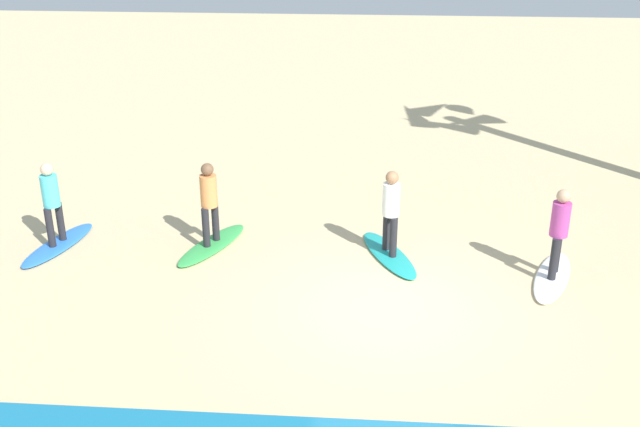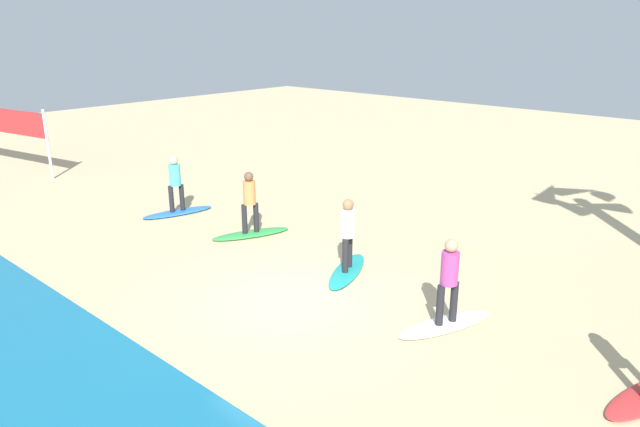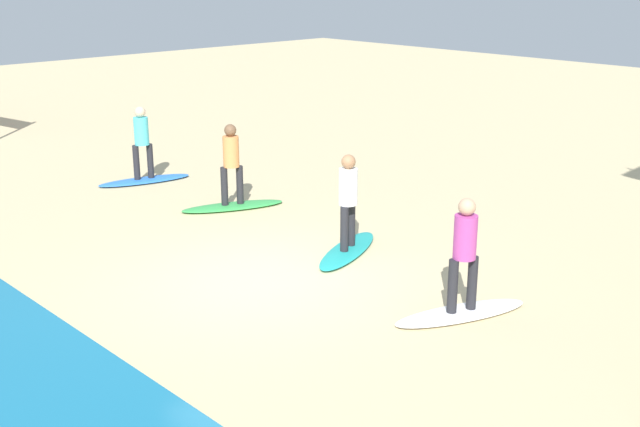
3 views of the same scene
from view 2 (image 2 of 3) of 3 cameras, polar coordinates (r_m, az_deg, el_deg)
ground_plane at (r=11.95m, az=-3.25°, el=-8.48°), size 60.00×60.00×0.00m
surfboard_white at (r=11.19m, az=12.20°, el=-10.59°), size 1.24×2.17×0.09m
surfer_white at (r=10.76m, az=12.55°, el=-5.95°), size 0.32×0.44×1.64m
surfboard_teal at (r=13.16m, az=2.67°, el=-5.65°), size 1.35×2.15×0.09m
surfer_teal at (r=12.79m, az=2.74°, el=-1.58°), size 0.32×0.43×1.64m
surfboard_green at (r=15.50m, az=-6.79°, el=-1.99°), size 1.33×2.15×0.09m
surfer_green at (r=15.19m, az=-6.93°, el=1.52°), size 0.32×0.43×1.64m
surfboard_blue at (r=17.64m, az=-13.77°, el=0.11°), size 1.07×2.17×0.09m
surfer_blue at (r=17.36m, az=-14.02°, el=3.22°), size 0.32×0.45×1.64m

